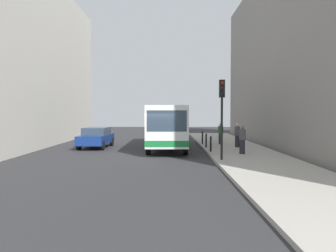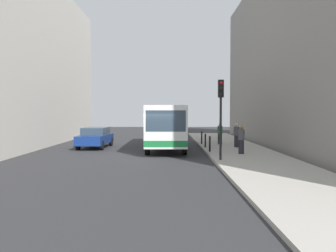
# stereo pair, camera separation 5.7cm
# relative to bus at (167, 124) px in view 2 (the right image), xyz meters

# --- Properties ---
(ground_plane) EXTENTS (80.00, 80.00, 0.00)m
(ground_plane) POSITION_rel_bus_xyz_m (-0.73, -4.65, -1.73)
(ground_plane) COLOR #2D2D30
(sidewalk) EXTENTS (4.40, 40.00, 0.15)m
(sidewalk) POSITION_rel_bus_xyz_m (4.67, -4.65, -1.65)
(sidewalk) COLOR #ADA89E
(sidewalk) RESTS_ON ground
(building_right) EXTENTS (7.00, 32.00, 13.41)m
(building_right) POSITION_rel_bus_xyz_m (10.77, -0.65, 4.98)
(building_right) COLOR gray
(building_right) RESTS_ON ground
(bus) EXTENTS (2.55, 11.02, 3.00)m
(bus) POSITION_rel_bus_xyz_m (0.00, 0.00, 0.00)
(bus) COLOR white
(bus) RESTS_ON ground
(car_beside_bus) EXTENTS (2.03, 4.48, 1.48)m
(car_beside_bus) POSITION_rel_bus_xyz_m (-5.15, 0.13, -0.94)
(car_beside_bus) COLOR navy
(car_beside_bus) RESTS_ON ground
(car_behind_bus) EXTENTS (2.05, 4.49, 1.48)m
(car_behind_bus) POSITION_rel_bus_xyz_m (-0.44, 10.83, -0.94)
(car_behind_bus) COLOR silver
(car_behind_bus) RESTS_ON ground
(traffic_light) EXTENTS (0.28, 0.33, 4.10)m
(traffic_light) POSITION_rel_bus_xyz_m (2.82, -7.42, 1.28)
(traffic_light) COLOR black
(traffic_light) RESTS_ON sidewalk
(bollard_near) EXTENTS (0.11, 0.11, 0.95)m
(bollard_near) POSITION_rel_bus_xyz_m (2.72, -3.61, -1.10)
(bollard_near) COLOR black
(bollard_near) RESTS_ON sidewalk
(bollard_mid) EXTENTS (0.11, 0.11, 0.95)m
(bollard_mid) POSITION_rel_bus_xyz_m (2.72, -0.96, -1.10)
(bollard_mid) COLOR black
(bollard_mid) RESTS_ON sidewalk
(bollard_far) EXTENTS (0.11, 0.11, 0.95)m
(bollard_far) POSITION_rel_bus_xyz_m (2.72, 1.68, -1.10)
(bollard_far) COLOR black
(bollard_far) RESTS_ON sidewalk
(pedestrian_near_signal) EXTENTS (0.38, 0.38, 1.66)m
(pedestrian_near_signal) POSITION_rel_bus_xyz_m (4.43, -4.78, -0.75)
(pedestrian_near_signal) COLOR #26262D
(pedestrian_near_signal) RESTS_ON sidewalk
(pedestrian_mid_sidewalk) EXTENTS (0.38, 0.38, 1.66)m
(pedestrian_mid_sidewalk) POSITION_rel_bus_xyz_m (4.90, -0.88, -0.75)
(pedestrian_mid_sidewalk) COLOR #26262D
(pedestrian_mid_sidewalk) RESTS_ON sidewalk
(pedestrian_far_sidewalk) EXTENTS (0.38, 0.38, 1.60)m
(pedestrian_far_sidewalk) POSITION_rel_bus_xyz_m (4.09, 1.43, -0.78)
(pedestrian_far_sidewalk) COLOR #26262D
(pedestrian_far_sidewalk) RESTS_ON sidewalk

